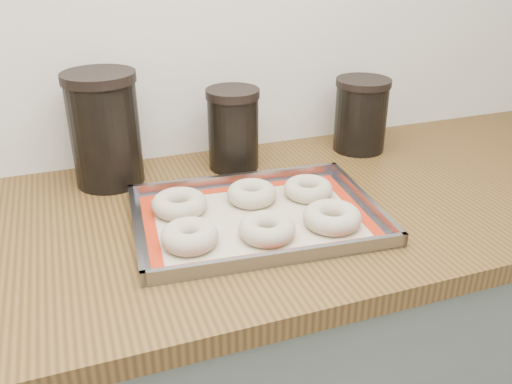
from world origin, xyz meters
name	(u,v)px	position (x,y,z in m)	size (l,w,h in m)	color
cabinet	(300,368)	(0.00, 1.68, 0.43)	(3.00, 0.65, 0.86)	slate
countertop	(308,206)	(0.00, 1.68, 0.88)	(3.06, 0.68, 0.04)	brown
baking_tray	(256,217)	(-0.13, 1.62, 0.91)	(0.49, 0.37, 0.03)	gray
baking_mat	(256,218)	(-0.13, 1.62, 0.90)	(0.44, 0.32, 0.00)	#C6B793
bagel_front_left	(190,236)	(-0.28, 1.57, 0.92)	(0.10, 0.10, 0.04)	#C2B596
bagel_front_mid	(267,229)	(-0.14, 1.55, 0.92)	(0.10, 0.10, 0.04)	#C2B596
bagel_front_right	(332,217)	(-0.01, 1.55, 0.92)	(0.11, 0.11, 0.04)	#C2B596
bagel_back_left	(179,204)	(-0.27, 1.70, 0.92)	(0.11, 0.11, 0.04)	#C2B596
bagel_back_mid	(252,194)	(-0.12, 1.69, 0.92)	(0.10, 0.10, 0.04)	#C2B596
bagel_back_right	(308,189)	(0.00, 1.68, 0.92)	(0.10, 0.10, 0.03)	#C2B596
canister_left	(105,129)	(-0.37, 1.90, 1.02)	(0.15, 0.15, 0.24)	black
canister_mid	(233,129)	(-0.09, 1.88, 0.99)	(0.12, 0.12, 0.19)	black
canister_right	(361,115)	(0.23, 1.88, 0.99)	(0.13, 0.13, 0.18)	black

